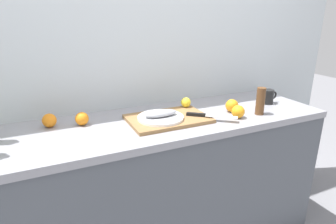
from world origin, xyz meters
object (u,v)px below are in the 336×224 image
at_px(coffee_mug_0, 268,97).
at_px(fish_fillet, 161,113).
at_px(pepper_mill, 260,101).
at_px(orange_0, 49,120).
at_px(cutting_board, 168,119).
at_px(lemon_0, 186,102).
at_px(white_plate, 161,118).
at_px(chef_knife, 205,115).

bearing_deg(coffee_mug_0, fish_fillet, -178.04).
bearing_deg(pepper_mill, orange_0, 165.17).
distance_m(cutting_board, lemon_0, 0.22).
xyz_separation_m(white_plate, coffee_mug_0, (0.80, 0.03, 0.02)).
distance_m(cutting_board, orange_0, 0.64).
bearing_deg(fish_fillet, orange_0, 162.16).
distance_m(chef_knife, coffee_mug_0, 0.57).
relative_size(fish_fillet, lemon_0, 3.13).
bearing_deg(coffee_mug_0, chef_knife, -169.56).
bearing_deg(lemon_0, coffee_mug_0, -10.48).
bearing_deg(coffee_mug_0, orange_0, 173.52).
height_order(fish_fillet, pepper_mill, pepper_mill).
relative_size(white_plate, chef_knife, 1.05).
bearing_deg(fish_fillet, chef_knife, -17.13).
distance_m(coffee_mug_0, pepper_mill, 0.26).
bearing_deg(cutting_board, pepper_mill, -13.98).
height_order(cutting_board, pepper_mill, pepper_mill).
height_order(white_plate, fish_fillet, fish_fillet).
height_order(chef_knife, pepper_mill, pepper_mill).
distance_m(cutting_board, chef_knife, 0.21).
xyz_separation_m(white_plate, chef_knife, (0.24, -0.08, 0.00)).
xyz_separation_m(fish_fillet, lemon_0, (0.23, 0.13, -0.00)).
relative_size(coffee_mug_0, pepper_mill, 0.73).
xyz_separation_m(cutting_board, white_plate, (-0.05, -0.01, 0.02)).
relative_size(cutting_board, orange_0, 6.02).
xyz_separation_m(cutting_board, chef_knife, (0.19, -0.09, 0.02)).
height_order(coffee_mug_0, pepper_mill, pepper_mill).
bearing_deg(white_plate, chef_knife, -17.13).
distance_m(chef_knife, pepper_mill, 0.36).
xyz_separation_m(fish_fillet, pepper_mill, (0.60, -0.13, 0.03)).
bearing_deg(lemon_0, pepper_mill, -35.25).
relative_size(cutting_board, white_plate, 1.74).
xyz_separation_m(chef_knife, lemon_0, (-0.01, 0.21, 0.02)).
bearing_deg(white_plate, fish_fillet, 0.00).
bearing_deg(lemon_0, white_plate, -150.04).
relative_size(white_plate, coffee_mug_0, 2.13).
height_order(cutting_board, coffee_mug_0, coffee_mug_0).
bearing_deg(pepper_mill, fish_fillet, 168.11).
bearing_deg(orange_0, chef_knife, -17.63).
relative_size(lemon_0, coffee_mug_0, 0.51).
bearing_deg(orange_0, cutting_board, -15.59).
xyz_separation_m(fish_fillet, coffee_mug_0, (0.80, 0.03, -0.01)).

